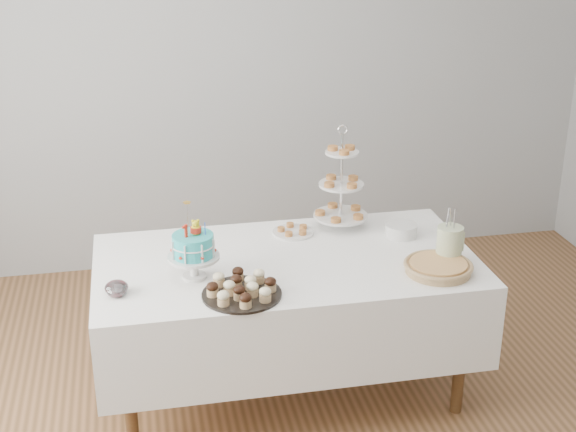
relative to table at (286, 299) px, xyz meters
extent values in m
plane|color=brown|center=(0.00, -0.30, -0.54)|extent=(5.00, 5.00, 0.00)
cube|color=#A4A7A9|center=(0.00, 1.70, 0.81)|extent=(5.00, 0.04, 2.70)
cube|color=white|center=(0.00, 0.00, 0.00)|extent=(1.92, 1.02, 0.45)
cylinder|color=#52391C|center=(-0.82, -0.37, -0.21)|extent=(0.06, 0.06, 0.67)
cylinder|color=#52391C|center=(0.82, -0.37, -0.21)|extent=(0.06, 0.06, 0.67)
cylinder|color=#52391C|center=(-0.82, 0.37, -0.21)|extent=(0.06, 0.06, 0.67)
cylinder|color=#52391C|center=(0.82, 0.37, -0.21)|extent=(0.06, 0.06, 0.67)
cylinder|color=#2BB9BE|center=(-0.47, -0.11, 0.40)|extent=(0.20, 0.20, 0.11)
torus|color=white|center=(-0.47, -0.11, 0.40)|extent=(0.21, 0.21, 0.01)
cube|color=red|center=(-0.50, -0.13, 0.48)|extent=(0.02, 0.02, 0.06)
cylinder|color=blue|center=(-0.41, -0.12, 0.48)|extent=(0.01, 0.01, 0.06)
cylinder|color=silver|center=(-0.49, -0.09, 0.53)|extent=(0.00, 0.00, 0.15)
cylinder|color=#FEC346|center=(-0.49, -0.09, 0.61)|extent=(0.04, 0.04, 0.01)
cylinder|color=black|center=(-0.28, -0.34, 0.23)|extent=(0.37, 0.37, 0.01)
ellipsoid|color=black|center=(-0.35, -0.34, 0.29)|extent=(0.06, 0.06, 0.04)
ellipsoid|color=beige|center=(-0.20, -0.34, 0.29)|extent=(0.06, 0.06, 0.04)
cylinder|color=tan|center=(0.70, -0.29, 0.25)|extent=(0.32, 0.32, 0.04)
cylinder|color=#B07844|center=(0.70, -0.29, 0.27)|extent=(0.28, 0.28, 0.02)
torus|color=tan|center=(0.70, -0.29, 0.27)|extent=(0.34, 0.34, 0.02)
cylinder|color=silver|center=(0.38, 0.36, 0.49)|extent=(0.01, 0.01, 0.54)
cylinder|color=silver|center=(0.38, 0.36, 0.29)|extent=(0.30, 0.30, 0.01)
cylinder|color=silver|center=(0.38, 0.36, 0.47)|extent=(0.25, 0.25, 0.01)
cylinder|color=silver|center=(0.38, 0.36, 0.66)|extent=(0.18, 0.18, 0.01)
torus|color=silver|center=(0.38, 0.36, 0.78)|extent=(0.06, 0.01, 0.06)
cylinder|color=silver|center=(0.66, 0.17, 0.26)|extent=(0.17, 0.17, 0.07)
cylinder|color=silver|center=(0.10, 0.32, 0.23)|extent=(0.23, 0.23, 0.01)
ellipsoid|color=silver|center=(-0.84, -0.23, 0.25)|extent=(0.09, 0.09, 0.06)
cylinder|color=#51060D|center=(-0.84, -0.23, 0.25)|extent=(0.06, 0.06, 0.03)
ellipsoid|color=silver|center=(-0.84, -0.21, 0.26)|extent=(0.11, 0.11, 0.07)
cylinder|color=#51060D|center=(-0.84, -0.21, 0.25)|extent=(0.08, 0.08, 0.03)
cylinder|color=#EBE7CB|center=(0.79, -0.19, 0.32)|extent=(0.13, 0.13, 0.19)
cylinder|color=#EBE7CB|center=(0.86, -0.20, 0.34)|extent=(0.01, 0.01, 0.10)
camera|label=1|loc=(-0.71, -3.59, 1.97)|focal=50.00mm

